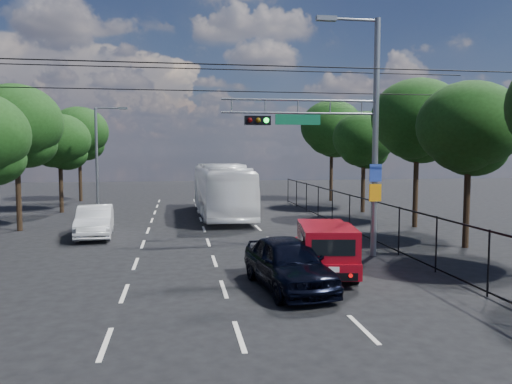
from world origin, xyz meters
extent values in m
plane|color=black|center=(0.00, 0.00, 0.00)|extent=(120.00, 120.00, 0.00)
cube|color=beige|center=(-3.00, 0.00, 0.01)|extent=(0.12, 2.00, 0.01)
cube|color=beige|center=(-3.00, 4.00, 0.01)|extent=(0.12, 2.00, 0.01)
cube|color=beige|center=(-3.00, 8.00, 0.01)|extent=(0.12, 2.00, 0.01)
cube|color=beige|center=(-3.00, 12.00, 0.01)|extent=(0.12, 2.00, 0.01)
cube|color=beige|center=(-3.00, 16.00, 0.01)|extent=(0.12, 2.00, 0.01)
cube|color=beige|center=(-3.00, 20.00, 0.01)|extent=(0.12, 2.00, 0.01)
cube|color=beige|center=(-3.00, 24.00, 0.01)|extent=(0.12, 2.00, 0.01)
cube|color=beige|center=(-3.00, 28.00, 0.01)|extent=(0.12, 2.00, 0.01)
cube|color=beige|center=(-3.00, 32.00, 0.01)|extent=(0.12, 2.00, 0.01)
cube|color=beige|center=(0.00, 0.00, 0.01)|extent=(0.12, 2.00, 0.01)
cube|color=beige|center=(0.00, 4.00, 0.01)|extent=(0.12, 2.00, 0.01)
cube|color=beige|center=(0.00, 8.00, 0.01)|extent=(0.12, 2.00, 0.01)
cube|color=beige|center=(0.00, 12.00, 0.01)|extent=(0.12, 2.00, 0.01)
cube|color=beige|center=(0.00, 16.00, 0.01)|extent=(0.12, 2.00, 0.01)
cube|color=beige|center=(0.00, 20.00, 0.01)|extent=(0.12, 2.00, 0.01)
cube|color=beige|center=(0.00, 24.00, 0.01)|extent=(0.12, 2.00, 0.01)
cube|color=beige|center=(0.00, 28.00, 0.01)|extent=(0.12, 2.00, 0.01)
cube|color=beige|center=(0.00, 32.00, 0.01)|extent=(0.12, 2.00, 0.01)
cube|color=beige|center=(3.00, 0.00, 0.01)|extent=(0.12, 2.00, 0.01)
cube|color=beige|center=(3.00, 4.00, 0.01)|extent=(0.12, 2.00, 0.01)
cube|color=beige|center=(3.00, 8.00, 0.01)|extent=(0.12, 2.00, 0.01)
cube|color=beige|center=(3.00, 12.00, 0.01)|extent=(0.12, 2.00, 0.01)
cube|color=beige|center=(3.00, 16.00, 0.01)|extent=(0.12, 2.00, 0.01)
cube|color=beige|center=(3.00, 20.00, 0.01)|extent=(0.12, 2.00, 0.01)
cube|color=beige|center=(3.00, 24.00, 0.01)|extent=(0.12, 2.00, 0.01)
cube|color=beige|center=(3.00, 28.00, 0.01)|extent=(0.12, 2.00, 0.01)
cube|color=beige|center=(3.00, 32.00, 0.01)|extent=(0.12, 2.00, 0.01)
cylinder|color=slate|center=(6.50, 8.00, 4.75)|extent=(0.24, 0.24, 9.50)
cylinder|color=slate|center=(5.50, 8.00, 9.40)|extent=(2.00, 0.10, 0.10)
cube|color=slate|center=(4.40, 8.00, 9.40)|extent=(0.80, 0.25, 0.18)
cylinder|color=slate|center=(3.40, 8.00, 6.25)|extent=(6.20, 0.08, 0.08)
cylinder|color=slate|center=(3.40, 8.00, 5.75)|extent=(6.20, 0.08, 0.08)
cube|color=black|center=(1.70, 8.00, 5.45)|extent=(1.00, 0.28, 0.35)
sphere|color=#3F0505|center=(1.38, 7.85, 5.45)|extent=(0.20, 0.20, 0.20)
sphere|color=#4C3805|center=(1.70, 7.85, 5.45)|extent=(0.20, 0.20, 0.20)
sphere|color=#0CE533|center=(2.02, 7.85, 5.45)|extent=(0.20, 0.20, 0.20)
cube|color=#0C5A39|center=(3.30, 8.00, 5.50)|extent=(1.80, 0.05, 0.40)
cube|color=#2440A8|center=(6.48, 7.86, 3.40)|extent=(0.50, 0.04, 0.70)
cube|color=orange|center=(6.48, 7.86, 2.60)|extent=(0.50, 0.04, 0.70)
cylinder|color=slate|center=(5.90, 8.00, 6.00)|extent=(0.05, 0.05, 0.50)
cylinder|color=slate|center=(4.60, 8.00, 6.00)|extent=(0.05, 0.05, 0.50)
cylinder|color=slate|center=(3.30, 8.00, 6.00)|extent=(0.05, 0.05, 0.50)
cylinder|color=slate|center=(2.00, 8.00, 6.00)|extent=(0.05, 0.05, 0.50)
cylinder|color=slate|center=(0.70, 8.00, 6.00)|extent=(0.05, 0.05, 0.50)
cylinder|color=slate|center=(-6.50, 22.00, 3.50)|extent=(0.18, 0.18, 7.00)
cylinder|color=slate|center=(-5.70, 22.00, 7.00)|extent=(1.60, 0.09, 0.09)
cube|color=slate|center=(-4.80, 22.00, 7.00)|extent=(0.60, 0.22, 0.15)
cylinder|color=black|center=(0.00, 6.00, 7.20)|extent=(22.00, 0.04, 0.04)
cylinder|color=black|center=(0.00, 9.50, 7.60)|extent=(22.00, 0.04, 0.04)
cylinder|color=black|center=(0.00, 11.00, 6.90)|extent=(22.00, 0.04, 0.04)
cube|color=black|center=(7.60, 12.00, 1.95)|extent=(0.04, 34.00, 0.06)
cube|color=black|center=(7.60, 12.00, 0.15)|extent=(0.04, 34.00, 0.06)
cylinder|color=black|center=(7.60, 2.00, 1.00)|extent=(0.06, 0.06, 2.00)
cylinder|color=black|center=(7.60, 5.00, 1.00)|extent=(0.06, 0.06, 2.00)
cylinder|color=black|center=(7.60, 8.00, 1.00)|extent=(0.06, 0.06, 2.00)
cylinder|color=black|center=(7.60, 11.00, 1.00)|extent=(0.06, 0.06, 2.00)
cylinder|color=black|center=(7.60, 14.00, 1.00)|extent=(0.06, 0.06, 2.00)
cylinder|color=black|center=(7.60, 17.00, 1.00)|extent=(0.06, 0.06, 2.00)
cylinder|color=black|center=(7.60, 20.00, 1.00)|extent=(0.06, 0.06, 2.00)
cylinder|color=black|center=(7.60, 23.00, 1.00)|extent=(0.06, 0.06, 2.00)
cylinder|color=black|center=(7.60, 26.00, 1.00)|extent=(0.06, 0.06, 2.00)
cylinder|color=black|center=(7.60, 29.00, 1.00)|extent=(0.06, 0.06, 2.00)
cylinder|color=black|center=(11.20, 9.00, 2.10)|extent=(0.28, 0.28, 4.20)
ellipsoid|color=black|center=(11.20, 9.00, 5.40)|extent=(4.50, 4.50, 3.83)
ellipsoid|color=black|center=(11.60, 9.30, 4.35)|extent=(3.00, 3.00, 2.40)
ellipsoid|color=black|center=(10.85, 8.80, 4.50)|extent=(2.85, 2.85, 2.28)
cylinder|color=black|center=(11.80, 15.00, 2.38)|extent=(0.28, 0.28, 4.76)
ellipsoid|color=black|center=(11.80, 15.00, 6.12)|extent=(5.10, 5.10, 4.33)
ellipsoid|color=black|center=(12.20, 15.30, 4.93)|extent=(3.40, 3.40, 2.72)
ellipsoid|color=black|center=(11.45, 14.80, 5.10)|extent=(3.23, 3.23, 2.58)
cylinder|color=black|center=(11.40, 22.00, 2.02)|extent=(0.28, 0.28, 4.03)
ellipsoid|color=black|center=(11.40, 22.00, 5.18)|extent=(4.32, 4.32, 3.67)
ellipsoid|color=black|center=(11.80, 22.30, 4.18)|extent=(2.88, 2.88, 2.30)
ellipsoid|color=black|center=(11.05, 21.80, 4.32)|extent=(2.74, 2.74, 2.19)
cylinder|color=black|center=(11.60, 30.00, 2.46)|extent=(0.28, 0.28, 4.93)
ellipsoid|color=black|center=(11.60, 30.00, 6.34)|extent=(5.28, 5.28, 4.49)
ellipsoid|color=black|center=(12.00, 30.30, 5.10)|extent=(3.52, 3.52, 2.82)
ellipsoid|color=black|center=(11.25, 29.80, 5.28)|extent=(3.34, 3.34, 2.68)
cylinder|color=black|center=(-9.80, 17.00, 2.24)|extent=(0.28, 0.28, 4.48)
ellipsoid|color=black|center=(-9.80, 17.00, 5.76)|extent=(4.80, 4.80, 4.08)
ellipsoid|color=black|center=(-9.40, 17.30, 4.64)|extent=(3.20, 3.20, 2.56)
ellipsoid|color=black|center=(-10.15, 16.80, 4.80)|extent=(3.04, 3.04, 2.43)
cylinder|color=black|center=(-9.40, 25.00, 1.96)|extent=(0.28, 0.28, 3.92)
ellipsoid|color=black|center=(-9.40, 25.00, 5.04)|extent=(4.20, 4.20, 3.57)
ellipsoid|color=black|center=(-9.00, 25.30, 4.06)|extent=(2.80, 2.80, 2.24)
ellipsoid|color=black|center=(-9.75, 24.80, 4.20)|extent=(2.66, 2.66, 2.13)
cylinder|color=black|center=(-9.60, 33.00, 2.30)|extent=(0.28, 0.28, 4.59)
ellipsoid|color=black|center=(-9.60, 33.00, 5.90)|extent=(4.92, 4.92, 4.18)
ellipsoid|color=black|center=(-9.20, 33.30, 4.76)|extent=(3.28, 3.28, 2.62)
ellipsoid|color=black|center=(-9.95, 32.80, 4.92)|extent=(3.12, 3.12, 2.49)
cylinder|color=black|center=(3.13, 7.00, 0.32)|extent=(0.34, 0.68, 0.64)
cylinder|color=black|center=(4.67, 6.74, 0.32)|extent=(0.34, 0.68, 0.64)
cylinder|color=black|center=(2.66, 4.18, 0.32)|extent=(0.34, 0.68, 0.64)
cylinder|color=black|center=(4.20, 3.92, 0.32)|extent=(0.34, 0.68, 0.64)
cube|color=maroon|center=(3.66, 5.46, 0.57)|extent=(2.49, 4.83, 0.52)
cube|color=maroon|center=(4.01, 7.50, 0.64)|extent=(1.76, 0.78, 0.51)
cube|color=black|center=(4.05, 7.75, 0.88)|extent=(1.61, 0.63, 0.28)
cube|color=maroon|center=(3.84, 6.50, 1.24)|extent=(1.87, 1.68, 0.88)
cube|color=black|center=(3.73, 5.82, 1.29)|extent=(1.42, 0.28, 0.51)
cube|color=maroon|center=(3.50, 4.46, 1.31)|extent=(2.08, 2.60, 0.97)
cube|color=black|center=(4.35, 4.32, 1.34)|extent=(0.22, 1.10, 0.41)
cube|color=black|center=(2.64, 4.60, 1.34)|extent=(0.22, 1.10, 0.41)
cube|color=black|center=(3.30, 3.31, 1.34)|extent=(1.33, 0.27, 0.51)
cube|color=black|center=(3.29, 3.20, 0.46)|extent=(1.47, 0.32, 0.24)
cube|color=silver|center=(3.28, 3.17, 0.69)|extent=(0.32, 0.08, 0.17)
imported|color=black|center=(2.00, 3.78, 0.80)|extent=(2.50, 4.93, 1.61)
imported|color=white|center=(1.45, 21.44, 1.72)|extent=(3.14, 12.40, 3.44)
imported|color=silver|center=(-5.50, 14.46, 0.78)|extent=(2.05, 4.85, 1.56)
camera|label=1|loc=(-1.35, -11.14, 4.28)|focal=35.00mm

